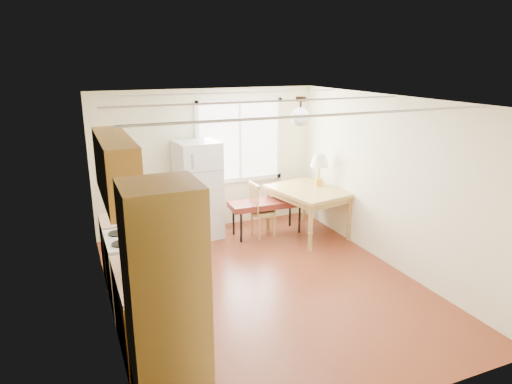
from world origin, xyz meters
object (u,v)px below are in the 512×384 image
refrigerator (198,190)px  bench (267,204)px  dining_table (308,195)px  chair (259,207)px

refrigerator → bench: 1.22m
dining_table → chair: chair is taller
bench → dining_table: (0.63, -0.31, 0.18)m
dining_table → refrigerator: bearing=147.9°
bench → dining_table: bearing=-23.6°
bench → dining_table: 0.73m
refrigerator → bench: (1.12, -0.37, -0.29)m
refrigerator → dining_table: 1.89m
bench → dining_table: size_ratio=0.90×
bench → chair: (-0.20, -0.10, 0.01)m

